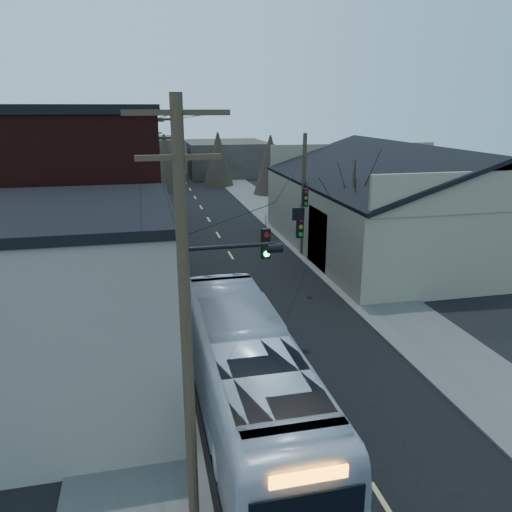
# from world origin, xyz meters

# --- Properties ---
(road_surface) EXTENTS (9.00, 110.00, 0.02)m
(road_surface) POSITION_xyz_m (0.00, 30.00, 0.01)
(road_surface) COLOR black
(road_surface) RESTS_ON ground
(sidewalk_left) EXTENTS (4.00, 110.00, 0.12)m
(sidewalk_left) POSITION_xyz_m (-6.50, 30.00, 0.06)
(sidewalk_left) COLOR #474744
(sidewalk_left) RESTS_ON ground
(sidewalk_right) EXTENTS (4.00, 110.00, 0.12)m
(sidewalk_right) POSITION_xyz_m (6.50, 30.00, 0.06)
(sidewalk_right) COLOR #474744
(sidewalk_right) RESTS_ON ground
(building_clapboard) EXTENTS (8.00, 8.00, 7.00)m
(building_clapboard) POSITION_xyz_m (-9.00, 9.00, 3.50)
(building_clapboard) COLOR slate
(building_clapboard) RESTS_ON ground
(building_brick) EXTENTS (10.00, 12.00, 10.00)m
(building_brick) POSITION_xyz_m (-10.00, 20.00, 5.00)
(building_brick) COLOR black
(building_brick) RESTS_ON ground
(building_left_far) EXTENTS (9.00, 14.00, 7.00)m
(building_left_far) POSITION_xyz_m (-9.50, 36.00, 3.50)
(building_left_far) COLOR #302C26
(building_left_far) RESTS_ON ground
(warehouse) EXTENTS (16.16, 20.60, 7.73)m
(warehouse) POSITION_xyz_m (13.00, 25.00, 2.70)
(warehouse) COLOR gray
(warehouse) RESTS_ON ground
(building_far_left) EXTENTS (10.00, 12.00, 6.00)m
(building_far_left) POSITION_xyz_m (-6.00, 65.00, 3.00)
(building_far_left) COLOR #302C26
(building_far_left) RESTS_ON ground
(building_far_right) EXTENTS (12.00, 14.00, 5.00)m
(building_far_right) POSITION_xyz_m (7.00, 70.00, 2.50)
(building_far_right) COLOR #302C26
(building_far_right) RESTS_ON ground
(bare_tree) EXTENTS (0.40, 0.40, 7.20)m
(bare_tree) POSITION_xyz_m (6.50, 20.00, 3.60)
(bare_tree) COLOR black
(bare_tree) RESTS_ON ground
(utility_lines) EXTENTS (11.24, 45.28, 10.50)m
(utility_lines) POSITION_xyz_m (-3.11, 24.14, 4.95)
(utility_lines) COLOR #382B1E
(utility_lines) RESTS_ON ground
(bus) EXTENTS (3.00, 12.64, 3.52)m
(bus) POSITION_xyz_m (-2.83, 6.62, 1.76)
(bus) COLOR silver
(bus) RESTS_ON ground
(parked_car) EXTENTS (2.01, 4.53, 1.44)m
(parked_car) POSITION_xyz_m (-4.30, 28.96, 0.72)
(parked_car) COLOR #96989D
(parked_car) RESTS_ON ground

